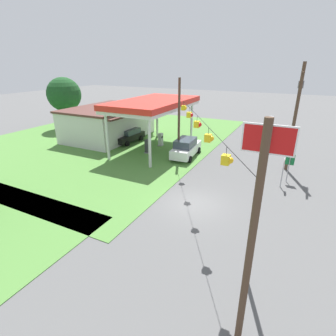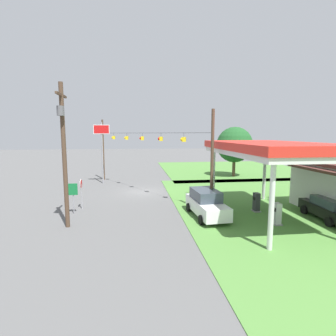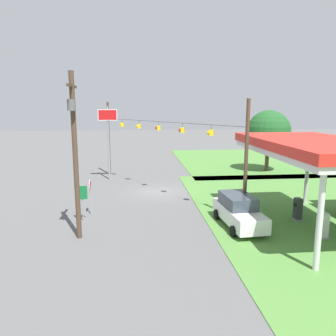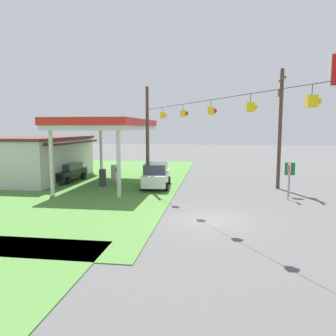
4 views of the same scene
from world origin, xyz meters
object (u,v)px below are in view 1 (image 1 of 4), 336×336
(fuel_pump_near, at_px, (148,147))
(utility_pole_main, at_px, (296,113))
(fuel_pump_far, at_px, (161,140))
(stop_sign_roadside, at_px, (284,166))
(car_at_pumps_front, at_px, (186,148))
(car_at_pumps_rear, at_px, (129,135))
(tree_behind_station, at_px, (64,94))
(route_sign, at_px, (290,162))
(stop_sign_overhead, at_px, (263,176))
(gas_station_store, at_px, (109,122))
(gas_station_canopy, at_px, (154,105))

(fuel_pump_near, height_order, utility_pole_main, utility_pole_main)
(fuel_pump_far, bearing_deg, stop_sign_roadside, -112.02)
(car_at_pumps_front, height_order, stop_sign_roadside, stop_sign_roadside)
(car_at_pumps_rear, distance_m, tree_behind_station, 13.36)
(tree_behind_station, bearing_deg, car_at_pumps_rear, -99.68)
(tree_behind_station, bearing_deg, fuel_pump_far, -95.65)
(fuel_pump_far, bearing_deg, tree_behind_station, 84.35)
(route_sign, bearing_deg, fuel_pump_far, 73.34)
(fuel_pump_far, xyz_separation_m, tree_behind_station, (1.66, 16.80, 4.27))
(stop_sign_overhead, bearing_deg, car_at_pumps_rear, 47.41)
(gas_station_store, height_order, route_sign, gas_station_store)
(fuel_pump_far, relative_size, stop_sign_overhead, 0.20)
(gas_station_store, bearing_deg, route_sign, -101.60)
(car_at_pumps_front, bearing_deg, tree_behind_station, 74.98)
(gas_station_canopy, xyz_separation_m, car_at_pumps_rear, (1.05, 4.27, -4.19))
(car_at_pumps_front, xyz_separation_m, car_at_pumps_rear, (1.88, 8.55, -0.15))
(stop_sign_roadside, relative_size, route_sign, 1.04)
(stop_sign_roadside, distance_m, utility_pole_main, 5.49)
(fuel_pump_far, bearing_deg, route_sign, -106.66)
(car_at_pumps_rear, bearing_deg, fuel_pump_near, 62.16)
(gas_station_canopy, relative_size, route_sign, 4.87)
(stop_sign_roadside, xyz_separation_m, stop_sign_overhead, (-11.20, 0.40, 3.44))
(car_at_pumps_rear, bearing_deg, route_sign, 81.66)
(stop_sign_overhead, height_order, utility_pole_main, utility_pole_main)
(car_at_pumps_front, height_order, car_at_pumps_rear, car_at_pumps_front)
(fuel_pump_far, relative_size, car_at_pumps_front, 0.29)
(gas_station_store, bearing_deg, utility_pole_main, -94.23)
(gas_station_canopy, distance_m, stop_sign_overhead, 20.41)
(route_sign, distance_m, tree_behind_station, 31.79)
(fuel_pump_near, distance_m, utility_pole_main, 14.83)
(fuel_pump_far, bearing_deg, fuel_pump_near, 180.00)
(fuel_pump_near, distance_m, tree_behind_station, 17.96)
(car_at_pumps_front, relative_size, route_sign, 2.15)
(car_at_pumps_front, bearing_deg, fuel_pump_far, 56.99)
(utility_pole_main, bearing_deg, fuel_pump_far, 84.50)
(car_at_pumps_rear, bearing_deg, stop_sign_overhead, 50.64)
(gas_station_canopy, height_order, fuel_pump_near, gas_station_canopy)
(fuel_pump_far, relative_size, utility_pole_main, 0.16)
(stop_sign_overhead, bearing_deg, gas_station_store, 51.33)
(car_at_pumps_front, bearing_deg, gas_station_canopy, 74.83)
(gas_station_store, relative_size, fuel_pump_near, 7.37)
(fuel_pump_far, relative_size, car_at_pumps_rear, 0.32)
(gas_station_store, relative_size, route_sign, 4.68)
(fuel_pump_near, bearing_deg, gas_station_store, 67.09)
(route_sign, bearing_deg, stop_sign_overhead, 176.57)
(gas_station_store, height_order, stop_sign_roadside, gas_station_store)
(car_at_pumps_front, bearing_deg, stop_sign_overhead, -151.71)
(car_at_pumps_front, relative_size, stop_sign_overhead, 0.69)
(stop_sign_overhead, relative_size, route_sign, 3.14)
(tree_behind_station, bearing_deg, gas_station_canopy, -100.74)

